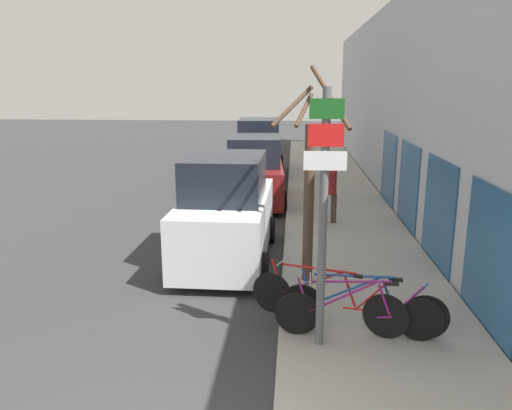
{
  "coord_description": "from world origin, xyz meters",
  "views": [
    {
      "loc": [
        1.18,
        -3.61,
        3.84
      ],
      "look_at": [
        0.46,
        5.91,
        1.53
      ],
      "focal_mm": 35.0,
      "sensor_mm": 36.0,
      "label": 1
    }
  ],
  "objects_px": {
    "bicycle_0": "(358,313)",
    "pedestrian_near": "(330,188)",
    "parked_car_2": "(259,149)",
    "bicycle_2": "(326,300)",
    "parked_car_1": "(255,173)",
    "parked_car_0": "(227,213)",
    "signpost": "(323,212)",
    "street_tree": "(309,190)",
    "bicycle_1": "(362,307)"
  },
  "relations": [
    {
      "from": "parked_car_0",
      "to": "parked_car_2",
      "type": "distance_m",
      "value": 10.87
    },
    {
      "from": "parked_car_1",
      "to": "pedestrian_near",
      "type": "distance_m",
      "value": 3.64
    },
    {
      "from": "street_tree",
      "to": "parked_car_2",
      "type": "bearing_deg",
      "value": 98.18
    },
    {
      "from": "bicycle_2",
      "to": "street_tree",
      "type": "xyz_separation_m",
      "value": [
        -0.24,
        1.81,
        1.39
      ]
    },
    {
      "from": "bicycle_2",
      "to": "parked_car_2",
      "type": "distance_m",
      "value": 14.3
    },
    {
      "from": "parked_car_0",
      "to": "parked_car_1",
      "type": "height_order",
      "value": "parked_car_0"
    },
    {
      "from": "parked_car_0",
      "to": "parked_car_2",
      "type": "bearing_deg",
      "value": 90.83
    },
    {
      "from": "bicycle_0",
      "to": "parked_car_2",
      "type": "height_order",
      "value": "parked_car_2"
    },
    {
      "from": "parked_car_0",
      "to": "street_tree",
      "type": "distance_m",
      "value": 2.45
    },
    {
      "from": "parked_car_1",
      "to": "signpost",
      "type": "bearing_deg",
      "value": -83.35
    },
    {
      "from": "signpost",
      "to": "pedestrian_near",
      "type": "bearing_deg",
      "value": 85.09
    },
    {
      "from": "signpost",
      "to": "street_tree",
      "type": "xyz_separation_m",
      "value": [
        -0.12,
        2.44,
        -0.2
      ]
    },
    {
      "from": "bicycle_0",
      "to": "bicycle_1",
      "type": "height_order",
      "value": "bicycle_1"
    },
    {
      "from": "bicycle_1",
      "to": "parked_car_0",
      "type": "bearing_deg",
      "value": 44.59
    },
    {
      "from": "parked_car_0",
      "to": "pedestrian_near",
      "type": "distance_m",
      "value": 3.66
    },
    {
      "from": "parked_car_0",
      "to": "parked_car_1",
      "type": "relative_size",
      "value": 0.97
    },
    {
      "from": "pedestrian_near",
      "to": "street_tree",
      "type": "relative_size",
      "value": 0.42
    },
    {
      "from": "bicycle_0",
      "to": "bicycle_2",
      "type": "height_order",
      "value": "bicycle_2"
    },
    {
      "from": "parked_car_0",
      "to": "parked_car_1",
      "type": "distance_m",
      "value": 5.58
    },
    {
      "from": "bicycle_0",
      "to": "bicycle_1",
      "type": "xyz_separation_m",
      "value": [
        0.08,
        0.17,
        0.01
      ]
    },
    {
      "from": "parked_car_1",
      "to": "pedestrian_near",
      "type": "height_order",
      "value": "parked_car_1"
    },
    {
      "from": "parked_car_2",
      "to": "parked_car_0",
      "type": "bearing_deg",
      "value": -91.61
    },
    {
      "from": "parked_car_0",
      "to": "signpost",
      "type": "bearing_deg",
      "value": -63.74
    },
    {
      "from": "bicycle_1",
      "to": "bicycle_2",
      "type": "xyz_separation_m",
      "value": [
        -0.53,
        0.21,
        0.0
      ]
    },
    {
      "from": "parked_car_0",
      "to": "parked_car_1",
      "type": "xyz_separation_m",
      "value": [
        0.19,
        5.58,
        -0.06
      ]
    },
    {
      "from": "bicycle_0",
      "to": "pedestrian_near",
      "type": "xyz_separation_m",
      "value": [
        -0.01,
        6.4,
        0.57
      ]
    },
    {
      "from": "street_tree",
      "to": "bicycle_1",
      "type": "bearing_deg",
      "value": -68.95
    },
    {
      "from": "parked_car_1",
      "to": "bicycle_1",
      "type": "bearing_deg",
      "value": -78.93
    },
    {
      "from": "pedestrian_near",
      "to": "parked_car_1",
      "type": "bearing_deg",
      "value": -70.7
    },
    {
      "from": "signpost",
      "to": "parked_car_1",
      "type": "bearing_deg",
      "value": 100.06
    },
    {
      "from": "bicycle_2",
      "to": "parked_car_0",
      "type": "distance_m",
      "value": 3.88
    },
    {
      "from": "bicycle_1",
      "to": "street_tree",
      "type": "xyz_separation_m",
      "value": [
        -0.78,
        2.02,
        1.39
      ]
    },
    {
      "from": "parked_car_2",
      "to": "bicycle_2",
      "type": "bearing_deg",
      "value": -83.61
    },
    {
      "from": "parked_car_0",
      "to": "bicycle_0",
      "type": "bearing_deg",
      "value": -55.51
    },
    {
      "from": "street_tree",
      "to": "parked_car_1",
      "type": "bearing_deg",
      "value": 102.52
    },
    {
      "from": "parked_car_2",
      "to": "pedestrian_near",
      "type": "distance_m",
      "value": 8.5
    },
    {
      "from": "parked_car_0",
      "to": "street_tree",
      "type": "bearing_deg",
      "value": -39.33
    },
    {
      "from": "signpost",
      "to": "parked_car_2",
      "type": "height_order",
      "value": "signpost"
    },
    {
      "from": "parked_car_1",
      "to": "bicycle_0",
      "type": "bearing_deg",
      "value": -79.63
    },
    {
      "from": "parked_car_2",
      "to": "pedestrian_near",
      "type": "relative_size",
      "value": 2.75
    },
    {
      "from": "parked_car_0",
      "to": "bicycle_2",
      "type": "bearing_deg",
      "value": -57.98
    },
    {
      "from": "signpost",
      "to": "bicycle_1",
      "type": "xyz_separation_m",
      "value": [
        0.66,
        0.42,
        -1.59
      ]
    },
    {
      "from": "bicycle_0",
      "to": "pedestrian_near",
      "type": "distance_m",
      "value": 6.42
    },
    {
      "from": "parked_car_1",
      "to": "street_tree",
      "type": "relative_size",
      "value": 1.1
    },
    {
      "from": "bicycle_0",
      "to": "bicycle_2",
      "type": "xyz_separation_m",
      "value": [
        -0.46,
        0.39,
        0.01
      ]
    },
    {
      "from": "bicycle_0",
      "to": "street_tree",
      "type": "relative_size",
      "value": 0.62
    },
    {
      "from": "bicycle_0",
      "to": "pedestrian_near",
      "type": "bearing_deg",
      "value": 2.19
    },
    {
      "from": "bicycle_0",
      "to": "bicycle_1",
      "type": "distance_m",
      "value": 0.19
    },
    {
      "from": "parked_car_0",
      "to": "street_tree",
      "type": "height_order",
      "value": "street_tree"
    },
    {
      "from": "bicycle_0",
      "to": "bicycle_2",
      "type": "bearing_deg",
      "value": 51.89
    }
  ]
}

